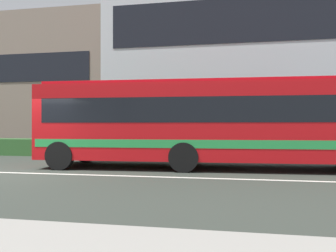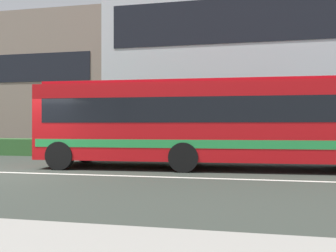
# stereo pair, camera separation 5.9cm
# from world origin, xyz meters

# --- Properties ---
(ground_plane) EXTENTS (160.00, 160.00, 0.00)m
(ground_plane) POSITION_xyz_m (0.00, 0.00, 0.00)
(ground_plane) COLOR #323831
(lane_centre_line) EXTENTS (60.00, 0.16, 0.01)m
(lane_centre_line) POSITION_xyz_m (0.00, 0.00, 0.00)
(lane_centre_line) COLOR silver
(lane_centre_line) RESTS_ON ground_plane
(hedge_row_far) EXTENTS (19.67, 1.10, 0.87)m
(hedge_row_far) POSITION_xyz_m (-3.15, 5.97, 0.43)
(hedge_row_far) COLOR #31642E
(hedge_row_far) RESTS_ON ground_plane
(apartment_block_left) EXTENTS (19.22, 11.40, 9.41)m
(apartment_block_left) POSITION_xyz_m (-11.01, 15.53, 4.71)
(apartment_block_left) COLOR gray
(apartment_block_left) RESTS_ON ground_plane
(apartment_block_right) EXTENTS (21.01, 11.40, 13.50)m
(apartment_block_right) POSITION_xyz_m (9.11, 15.53, 6.75)
(apartment_block_right) COLOR silver
(apartment_block_right) RESTS_ON ground_plane
(transit_bus) EXTENTS (12.37, 3.14, 3.14)m
(transit_bus) POSITION_xyz_m (5.79, 2.33, 1.74)
(transit_bus) COLOR red
(transit_bus) RESTS_ON ground_plane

